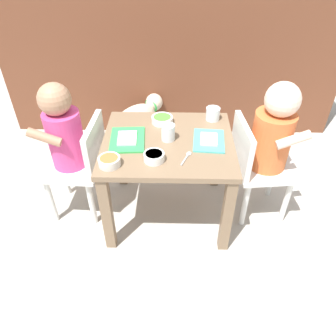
{
  "coord_description": "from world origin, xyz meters",
  "views": [
    {
      "loc": [
        0.03,
        -1.2,
        1.25
      ],
      "look_at": [
        0.0,
        0.0,
        0.29
      ],
      "focal_mm": 35.06,
      "sensor_mm": 36.0,
      "label": 1
    }
  ],
  "objects": [
    {
      "name": "kitchen_cabinet_back",
      "position": [
        0.0,
        0.95,
        0.44
      ],
      "size": [
        2.14,
        0.36,
        0.88
      ],
      "primitive_type": "cube",
      "color": "brown",
      "rests_on": "ground"
    },
    {
      "name": "ground_plane",
      "position": [
        0.0,
        0.0,
        0.0
      ],
      "size": [
        7.0,
        7.0,
        0.0
      ],
      "primitive_type": "plane",
      "color": "#B2ADA3"
    },
    {
      "name": "food_tray_left",
      "position": [
        -0.18,
        -0.0,
        0.44
      ],
      "size": [
        0.16,
        0.21,
        0.02
      ],
      "color": "green",
      "rests_on": "dining_table"
    },
    {
      "name": "food_tray_right",
      "position": [
        0.18,
        -0.0,
        0.44
      ],
      "size": [
        0.15,
        0.19,
        0.02
      ],
      "color": "#4CC6BC",
      "rests_on": "dining_table"
    },
    {
      "name": "cereal_bowl_left_side",
      "position": [
        -0.03,
        0.16,
        0.46
      ],
      "size": [
        0.1,
        0.1,
        0.03
      ],
      "color": "white",
      "rests_on": "dining_table"
    },
    {
      "name": "water_cup_right",
      "position": [
        0.21,
        0.19,
        0.47
      ],
      "size": [
        0.07,
        0.07,
        0.06
      ],
      "color": "white",
      "rests_on": "dining_table"
    },
    {
      "name": "seated_child_left",
      "position": [
        -0.45,
        0.02,
        0.43
      ],
      "size": [
        0.3,
        0.3,
        0.69
      ],
      "color": "silver",
      "rests_on": "ground"
    },
    {
      "name": "water_cup_left",
      "position": [
        0.0,
        0.01,
        0.47
      ],
      "size": [
        0.06,
        0.06,
        0.07
      ],
      "color": "white",
      "rests_on": "dining_table"
    },
    {
      "name": "seated_child_right",
      "position": [
        0.45,
        0.03,
        0.44
      ],
      "size": [
        0.31,
        0.31,
        0.7
      ],
      "color": "silver",
      "rests_on": "ground"
    },
    {
      "name": "veggie_bowl_near",
      "position": [
        -0.23,
        -0.18,
        0.46
      ],
      "size": [
        0.09,
        0.09,
        0.04
      ],
      "color": "silver",
      "rests_on": "dining_table"
    },
    {
      "name": "dog",
      "position": [
        -0.21,
        0.58,
        0.2
      ],
      "size": [
        0.34,
        0.41,
        0.3
      ],
      "color": "beige",
      "rests_on": "ground"
    },
    {
      "name": "veggie_bowl_far",
      "position": [
        -0.05,
        -0.14,
        0.46
      ],
      "size": [
        0.08,
        0.08,
        0.03
      ],
      "color": "white",
      "rests_on": "dining_table"
    },
    {
      "name": "spoon_by_left_tray",
      "position": [
        0.08,
        -0.12,
        0.44
      ],
      "size": [
        0.05,
        0.1,
        0.01
      ],
      "color": "silver",
      "rests_on": "dining_table"
    },
    {
      "name": "dining_table",
      "position": [
        0.0,
        0.0,
        0.36
      ],
      "size": [
        0.58,
        0.51,
        0.44
      ],
      "color": "#7A6047",
      "rests_on": "ground"
    }
  ]
}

